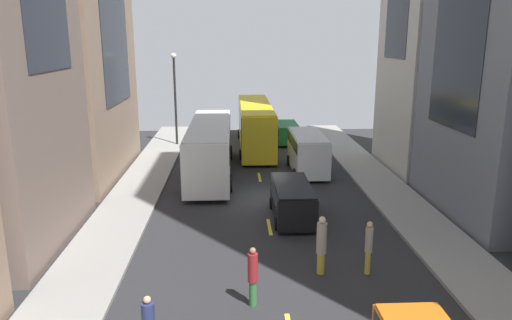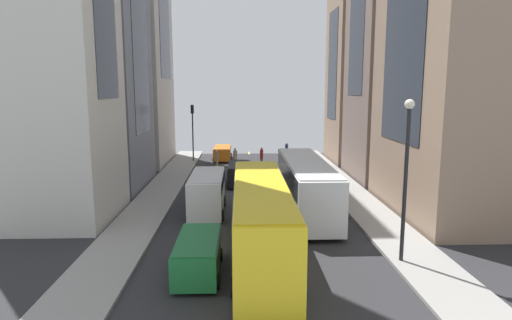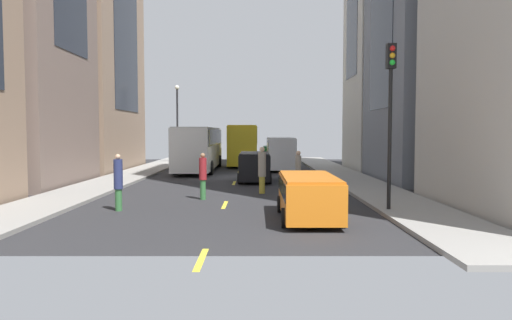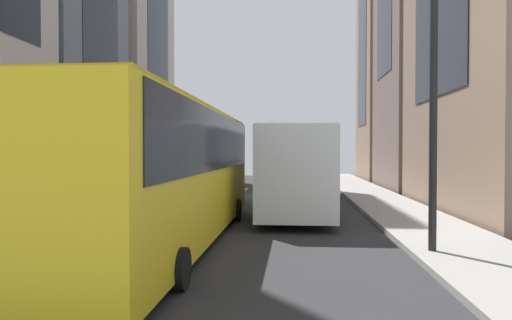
# 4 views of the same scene
# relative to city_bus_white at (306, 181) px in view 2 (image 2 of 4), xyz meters

# --- Properties ---
(ground_plane) EXTENTS (41.37, 41.37, 0.00)m
(ground_plane) POSITION_rel_city_bus_white_xyz_m (3.14, -5.18, -2.01)
(ground_plane) COLOR #28282B
(sidewalk_west) EXTENTS (2.89, 44.00, 0.15)m
(sidewalk_west) POSITION_rel_city_bus_white_xyz_m (-4.09, -5.18, -1.93)
(sidewalk_west) COLOR gray
(sidewalk_west) RESTS_ON ground
(sidewalk_east) EXTENTS (2.89, 44.00, 0.15)m
(sidewalk_east) POSITION_rel_city_bus_white_xyz_m (10.38, -5.18, -1.93)
(sidewalk_east) COLOR gray
(sidewalk_east) RESTS_ON ground
(lane_stripe_0) EXTENTS (0.16, 2.00, 0.01)m
(lane_stripe_0) POSITION_rel_city_bus_white_xyz_m (3.14, -26.18, -2.00)
(lane_stripe_0) COLOR yellow
(lane_stripe_0) RESTS_ON ground
(lane_stripe_1) EXTENTS (0.16, 2.00, 0.01)m
(lane_stripe_1) POSITION_rel_city_bus_white_xyz_m (3.14, -17.78, -2.00)
(lane_stripe_1) COLOR yellow
(lane_stripe_1) RESTS_ON ground
(lane_stripe_2) EXTENTS (0.16, 2.00, 0.01)m
(lane_stripe_2) POSITION_rel_city_bus_white_xyz_m (3.14, -9.38, -2.00)
(lane_stripe_2) COLOR yellow
(lane_stripe_2) RESTS_ON ground
(lane_stripe_3) EXTENTS (0.16, 2.00, 0.01)m
(lane_stripe_3) POSITION_rel_city_bus_white_xyz_m (3.14, -0.98, -2.00)
(lane_stripe_3) COLOR yellow
(lane_stripe_3) RESTS_ON ground
(lane_stripe_4) EXTENTS (0.16, 2.00, 0.01)m
(lane_stripe_4) POSITION_rel_city_bus_white_xyz_m (3.14, 7.42, -2.00)
(lane_stripe_4) COLOR yellow
(lane_stripe_4) RESTS_ON ground
(building_west_0) EXTENTS (8.51, 8.03, 20.76)m
(building_west_0) POSITION_rel_city_bus_white_xyz_m (-9.95, -20.10, 8.37)
(building_west_0) COLOR #937760
(building_west_0) RESTS_ON ground
(building_west_2) EXTENTS (9.40, 11.89, 20.79)m
(building_west_2) POSITION_rel_city_bus_white_xyz_m (-10.39, 0.54, 8.39)
(building_west_2) COLOR #937760
(building_west_2) RESTS_ON ground
(building_east_1) EXTENTS (7.89, 9.26, 19.63)m
(building_east_1) POSITION_rel_city_bus_white_xyz_m (15.93, -7.92, 7.80)
(building_east_1) COLOR slate
(building_east_1) RESTS_ON ground
(city_bus_white) EXTENTS (2.80, 12.40, 3.35)m
(city_bus_white) POSITION_rel_city_bus_white_xyz_m (0.00, 0.00, 0.00)
(city_bus_white) COLOR silver
(city_bus_white) RESTS_ON ground
(streetcar_yellow) EXTENTS (2.70, 12.96, 3.59)m
(streetcar_yellow) POSITION_rel_city_bus_white_xyz_m (3.28, 7.69, 0.11)
(streetcar_yellow) COLOR yellow
(streetcar_yellow) RESTS_ON ground
(delivery_van_white) EXTENTS (2.25, 5.64, 2.58)m
(delivery_van_white) POSITION_rel_city_bus_white_xyz_m (6.38, 0.13, -0.50)
(delivery_van_white) COLOR white
(delivery_van_white) RESTS_ON ground
(car_black_0) EXTENTS (1.97, 4.59, 1.75)m
(car_black_0) POSITION_rel_city_bus_white_xyz_m (4.34, -8.28, -0.98)
(car_black_0) COLOR black
(car_black_0) RESTS_ON ground
(car_green_1) EXTENTS (1.98, 4.44, 1.62)m
(car_green_1) POSITION_rel_city_bus_white_xyz_m (6.07, 9.59, -1.05)
(car_green_1) COLOR #1E7238
(car_green_1) RESTS_ON ground
(car_orange_2) EXTENTS (2.00, 4.58, 1.51)m
(car_orange_2) POSITION_rel_city_bus_white_xyz_m (6.23, -21.00, -1.12)
(car_orange_2) COLOR orange
(car_orange_2) RESTS_ON ground
(pedestrian_crossing_near) EXTENTS (0.33, 0.33, 2.07)m
(pedestrian_crossing_near) POSITION_rel_city_bus_white_xyz_m (2.08, -16.20, -0.90)
(pedestrian_crossing_near) COLOR #336B38
(pedestrian_crossing_near) RESTS_ON ground
(pedestrian_crossing_mid) EXTENTS (0.34, 0.34, 2.16)m
(pedestrian_crossing_mid) POSITION_rel_city_bus_white_xyz_m (-0.79, -19.25, -0.86)
(pedestrian_crossing_mid) COLOR #336B38
(pedestrian_crossing_mid) RESTS_ON ground
(pedestrian_waiting_curb) EXTENTS (0.28, 0.28, 2.09)m
(pedestrian_waiting_curb) POSITION_rel_city_bus_white_xyz_m (6.48, -14.18, -0.86)
(pedestrian_waiting_curb) COLOR gold
(pedestrian_waiting_curb) RESTS_ON ground
(pedestrian_walking_far) EXTENTS (0.38, 0.38, 2.28)m
(pedestrian_walking_far) POSITION_rel_city_bus_white_xyz_m (4.72, -14.08, -0.80)
(pedestrian_walking_far) COLOR gold
(pedestrian_walking_far) RESTS_ON ground
(traffic_light_near_corner) EXTENTS (0.32, 0.44, 6.04)m
(traffic_light_near_corner) POSITION_rel_city_bus_white_xyz_m (9.34, -19.74, 2.33)
(traffic_light_near_corner) COLOR black
(traffic_light_near_corner) RESTS_ON ground
(streetlamp_near) EXTENTS (0.44, 0.44, 7.36)m
(streetlamp_near) POSITION_rel_city_bus_white_xyz_m (-3.15, 8.73, 2.62)
(streetlamp_near) COLOR black
(streetlamp_near) RESTS_ON ground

